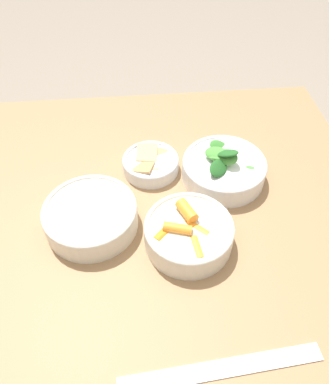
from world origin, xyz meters
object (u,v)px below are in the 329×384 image
at_px(bowl_carrots, 188,233).
at_px(ruler, 222,369).
at_px(bowl_greens, 224,168).
at_px(bowl_beans_hotdog, 91,217).
at_px(bowl_cookies, 150,163).

height_order(bowl_carrots, ruler, bowl_carrots).
bearing_deg(bowl_greens, ruler, 78.45).
xyz_separation_m(bowl_beans_hotdog, ruler, (-0.21, 0.30, -0.02)).
bearing_deg(bowl_carrots, bowl_cookies, -74.71).
height_order(bowl_carrots, bowl_greens, bowl_greens).
height_order(bowl_greens, bowl_beans_hotdog, bowl_greens).
height_order(bowl_greens, bowl_cookies, bowl_greens).
bearing_deg(ruler, bowl_beans_hotdog, -55.42).
relative_size(bowl_beans_hotdog, ruler, 0.58).
xyz_separation_m(bowl_carrots, bowl_beans_hotdog, (0.19, -0.06, -0.00)).
height_order(bowl_carrots, bowl_cookies, bowl_carrots).
bearing_deg(bowl_cookies, ruler, 99.78).
bearing_deg(ruler, bowl_greens, -101.55).
distance_m(bowl_greens, ruler, 0.42).
xyz_separation_m(bowl_greens, bowl_beans_hotdog, (0.29, 0.11, -0.00)).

